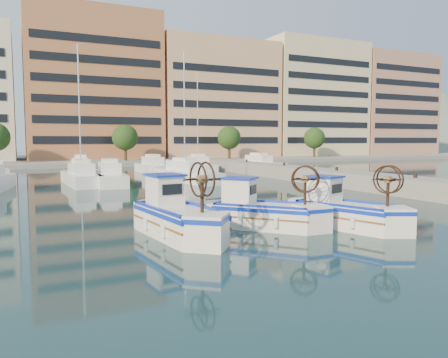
# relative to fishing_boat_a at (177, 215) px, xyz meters

# --- Properties ---
(ground) EXTENTS (300.00, 300.00, 0.00)m
(ground) POSITION_rel_fishing_boat_a_xyz_m (5.40, -0.92, -0.81)
(ground) COLOR #1A3F45
(ground) RESTS_ON ground
(quay) EXTENTS (3.00, 60.00, 1.20)m
(quay) POSITION_rel_fishing_boat_a_xyz_m (18.40, 7.08, -0.21)
(quay) COLOR gray
(quay) RESTS_ON ground
(waterfront) EXTENTS (180.00, 40.00, 25.60)m
(waterfront) POSITION_rel_fishing_boat_a_xyz_m (14.63, 64.12, 10.28)
(waterfront) COLOR gray
(waterfront) RESTS_ON ground
(hill_east) EXTENTS (160.00, 160.00, 50.00)m
(hill_east) POSITION_rel_fishing_boat_a_xyz_m (145.40, 109.08, -0.81)
(hill_east) COLOR slate
(hill_east) RESTS_ON ground
(yacht_marina) EXTENTS (35.96, 22.94, 11.50)m
(yacht_marina) POSITION_rel_fishing_boat_a_xyz_m (2.65, 26.96, -0.29)
(yacht_marina) COLOR white
(yacht_marina) RESTS_ON ground
(fishing_boat_a) EXTENTS (2.44, 4.84, 2.96)m
(fishing_boat_a) POSITION_rel_fishing_boat_a_xyz_m (0.00, 0.00, 0.00)
(fishing_boat_a) COLOR white
(fishing_boat_a) RESTS_ON ground
(fishing_boat_b) EXTENTS (4.05, 4.19, 2.67)m
(fishing_boat_b) POSITION_rel_fishing_boat_a_xyz_m (3.75, 0.03, -0.08)
(fishing_boat_b) COLOR white
(fishing_boat_b) RESTS_ON ground
(fishing_boat_c) EXTENTS (3.07, 4.51, 2.72)m
(fishing_boat_c) POSITION_rel_fishing_boat_a_xyz_m (6.94, -1.40, -0.06)
(fishing_boat_c) COLOR white
(fishing_boat_c) RESTS_ON ground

